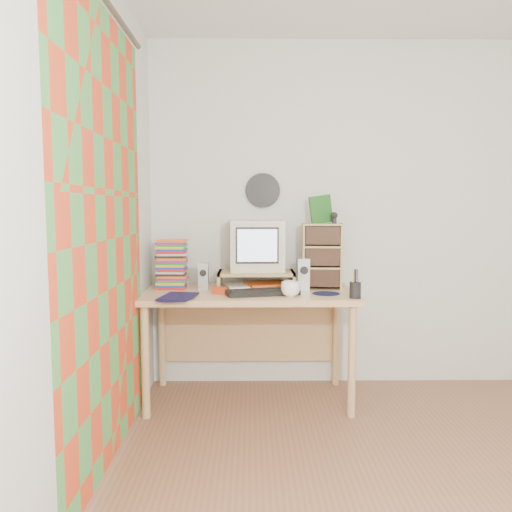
{
  "coord_description": "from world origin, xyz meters",
  "views": [
    {
      "loc": [
        -1.02,
        -1.92,
        1.3
      ],
      "look_at": [
        -0.98,
        1.33,
        0.99
      ],
      "focal_mm": 35.0,
      "sensor_mm": 36.0,
      "label": 1
    }
  ],
  "objects_px": {
    "crt_monitor": "(257,246)",
    "dvd_stack": "(172,269)",
    "mug": "(290,289)",
    "desk": "(249,309)",
    "diary": "(163,294)",
    "keyboard": "(263,292)",
    "cd_rack": "(322,256)"
  },
  "relations": [
    {
      "from": "crt_monitor",
      "to": "dvd_stack",
      "type": "distance_m",
      "value": 0.61
    },
    {
      "from": "dvd_stack",
      "to": "mug",
      "type": "relative_size",
      "value": 2.31
    },
    {
      "from": "crt_monitor",
      "to": "dvd_stack",
      "type": "relative_size",
      "value": 1.32
    },
    {
      "from": "desk",
      "to": "diary",
      "type": "bearing_deg",
      "value": -148.12
    },
    {
      "from": "dvd_stack",
      "to": "diary",
      "type": "relative_size",
      "value": 1.16
    },
    {
      "from": "mug",
      "to": "keyboard",
      "type": "bearing_deg",
      "value": 160.55
    },
    {
      "from": "cd_rack",
      "to": "mug",
      "type": "height_order",
      "value": "cd_rack"
    },
    {
      "from": "mug",
      "to": "diary",
      "type": "distance_m",
      "value": 0.79
    },
    {
      "from": "mug",
      "to": "cd_rack",
      "type": "bearing_deg",
      "value": 52.73
    },
    {
      "from": "crt_monitor",
      "to": "keyboard",
      "type": "bearing_deg",
      "value": -84.98
    },
    {
      "from": "cd_rack",
      "to": "desk",
      "type": "bearing_deg",
      "value": -168.55
    },
    {
      "from": "dvd_stack",
      "to": "mug",
      "type": "height_order",
      "value": "dvd_stack"
    },
    {
      "from": "keyboard",
      "to": "dvd_stack",
      "type": "relative_size",
      "value": 1.68
    },
    {
      "from": "diary",
      "to": "keyboard",
      "type": "bearing_deg",
      "value": 20.82
    },
    {
      "from": "keyboard",
      "to": "diary",
      "type": "xyz_separation_m",
      "value": [
        -0.62,
        -0.12,
        0.01
      ]
    },
    {
      "from": "cd_rack",
      "to": "diary",
      "type": "xyz_separation_m",
      "value": [
        -1.03,
        -0.38,
        -0.2
      ]
    },
    {
      "from": "crt_monitor",
      "to": "keyboard",
      "type": "xyz_separation_m",
      "value": [
        0.03,
        -0.29,
        -0.28
      ]
    },
    {
      "from": "desk",
      "to": "dvd_stack",
      "type": "bearing_deg",
      "value": 174.82
    },
    {
      "from": "desk",
      "to": "crt_monitor",
      "type": "relative_size",
      "value": 3.82
    },
    {
      "from": "desk",
      "to": "cd_rack",
      "type": "bearing_deg",
      "value": 5.58
    },
    {
      "from": "crt_monitor",
      "to": "dvd_stack",
      "type": "height_order",
      "value": "crt_monitor"
    },
    {
      "from": "crt_monitor",
      "to": "diary",
      "type": "distance_m",
      "value": 0.77
    },
    {
      "from": "desk",
      "to": "mug",
      "type": "distance_m",
      "value": 0.42
    },
    {
      "from": "crt_monitor",
      "to": "cd_rack",
      "type": "bearing_deg",
      "value": -5.95
    },
    {
      "from": "desk",
      "to": "mug",
      "type": "xyz_separation_m",
      "value": [
        0.26,
        -0.27,
        0.18
      ]
    },
    {
      "from": "crt_monitor",
      "to": "dvd_stack",
      "type": "xyz_separation_m",
      "value": [
        -0.59,
        -0.04,
        -0.16
      ]
    },
    {
      "from": "dvd_stack",
      "to": "keyboard",
      "type": "bearing_deg",
      "value": -21.96
    },
    {
      "from": "desk",
      "to": "diary",
      "type": "distance_m",
      "value": 0.64
    },
    {
      "from": "diary",
      "to": "dvd_stack",
      "type": "bearing_deg",
      "value": 100.15
    },
    {
      "from": "crt_monitor",
      "to": "cd_rack",
      "type": "relative_size",
      "value": 0.82
    },
    {
      "from": "desk",
      "to": "mug",
      "type": "height_order",
      "value": "mug"
    },
    {
      "from": "crt_monitor",
      "to": "mug",
      "type": "xyz_separation_m",
      "value": [
        0.21,
        -0.36,
        -0.25
      ]
    }
  ]
}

